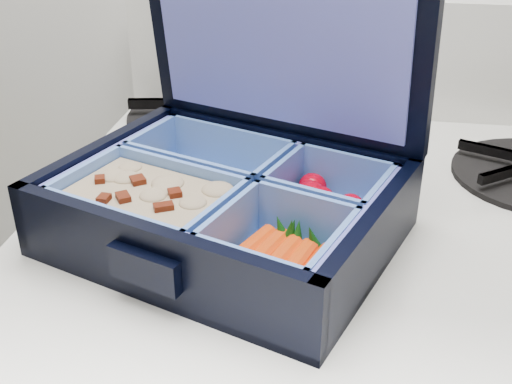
# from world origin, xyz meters

# --- Properties ---
(bento_box) EXTENTS (0.30, 0.27, 0.06)m
(bento_box) POSITION_xyz_m (0.47, 1.64, 0.88)
(bento_box) COLOR black
(bento_box) RESTS_ON stove
(burner_grate_rear) EXTENTS (0.21, 0.21, 0.02)m
(burner_grate_rear) POSITION_xyz_m (0.40, 1.89, 0.86)
(burner_grate_rear) COLOR black
(burner_grate_rear) RESTS_ON stove
(fork) EXTENTS (0.13, 0.14, 0.01)m
(fork) POSITION_xyz_m (0.54, 1.79, 0.85)
(fork) COLOR #B3B3B7
(fork) RESTS_ON stove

